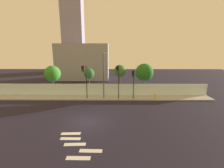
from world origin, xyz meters
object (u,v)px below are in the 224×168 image
object	(u,v)px
roadside_tree_midright	(120,71)
roadside_tree_rightmost	(144,72)
traffic_light_left	(85,75)
roadside_tree_leftmost	(53,74)
fire_hydrant	(155,96)
traffic_light_center	(118,75)
street_lamp_curbside	(104,71)
traffic_light_right	(133,78)
roadside_tree_midleft	(89,74)

from	to	relation	value
roadside_tree_midright	roadside_tree_rightmost	bearing A→B (deg)	0.00
traffic_light_left	roadside_tree_leftmost	bearing A→B (deg)	147.91
traffic_light_left	fire_hydrant	world-z (taller)	traffic_light_left
traffic_light_center	street_lamp_curbside	world-z (taller)	street_lamp_curbside
traffic_light_right	fire_hydrant	size ratio (longest dim) A/B	5.57
roadside_tree_rightmost	roadside_tree_leftmost	bearing A→B (deg)	-180.00
traffic_light_right	roadside_tree_leftmost	xyz separation A→B (m)	(-13.08, 3.69, 0.04)
roadside_tree_leftmost	roadside_tree_rightmost	distance (m)	15.33
fire_hydrant	roadside_tree_rightmost	distance (m)	4.47
roadside_tree_rightmost	traffic_light_right	bearing A→B (deg)	-121.41
fire_hydrant	roadside_tree_rightmost	size ratio (longest dim) A/B	0.15
fire_hydrant	roadside_tree_leftmost	world-z (taller)	roadside_tree_leftmost
traffic_light_left	traffic_light_center	distance (m)	4.82
fire_hydrant	roadside_tree_rightmost	world-z (taller)	roadside_tree_rightmost
traffic_light_right	roadside_tree_rightmost	xyz separation A→B (m)	(2.25, 3.69, 0.26)
traffic_light_center	roadside_tree_leftmost	size ratio (longest dim) A/B	1.07
traffic_light_center	fire_hydrant	bearing A→B (deg)	6.87
roadside_tree_leftmost	street_lamp_curbside	bearing A→B (deg)	-20.31
roadside_tree_leftmost	traffic_light_center	bearing A→B (deg)	-18.88
traffic_light_center	fire_hydrant	distance (m)	6.55
roadside_tree_leftmost	roadside_tree_midright	bearing A→B (deg)	0.00
traffic_light_center	traffic_light_right	world-z (taller)	traffic_light_center
roadside_tree_midleft	roadside_tree_rightmost	bearing A→B (deg)	0.00
roadside_tree_leftmost	roadside_tree_midright	size ratio (longest dim) A/B	0.97
roadside_tree_midright	street_lamp_curbside	bearing A→B (deg)	-127.64
traffic_light_left	roadside_tree_rightmost	distance (m)	10.03
traffic_light_left	street_lamp_curbside	size ratio (longest dim) A/B	0.72
roadside_tree_rightmost	fire_hydrant	bearing A→B (deg)	-68.78
street_lamp_curbside	roadside_tree_leftmost	bearing A→B (deg)	159.69
fire_hydrant	roadside_tree_leftmost	size ratio (longest dim) A/B	0.17
street_lamp_curbside	roadside_tree_leftmost	distance (m)	9.39
roadside_tree_leftmost	roadside_tree_midleft	bearing A→B (deg)	0.00
traffic_light_center	roadside_tree_midright	world-z (taller)	traffic_light_center
traffic_light_right	fire_hydrant	xyz separation A→B (m)	(3.43, 0.65, -2.80)
roadside_tree_midright	traffic_light_right	bearing A→B (deg)	-63.94
traffic_light_left	street_lamp_curbside	distance (m)	2.82
roadside_tree_leftmost	roadside_tree_rightmost	xyz separation A→B (m)	(15.33, 0.00, 0.22)
roadside_tree_midleft	roadside_tree_rightmost	world-z (taller)	roadside_tree_rightmost
traffic_light_center	street_lamp_curbside	bearing A→B (deg)	167.33
roadside_tree_midright	fire_hydrant	bearing A→B (deg)	-30.12
traffic_light_right	street_lamp_curbside	world-z (taller)	street_lamp_curbside
traffic_light_center	roadside_tree_midleft	xyz separation A→B (m)	(-4.75, 3.72, -0.47)
roadside_tree_leftmost	roadside_tree_midleft	xyz separation A→B (m)	(6.11, 0.00, -0.04)
street_lamp_curbside	roadside_tree_midright	size ratio (longest dim) A/B	1.45
traffic_light_right	roadside_tree_leftmost	world-z (taller)	roadside_tree_leftmost
fire_hydrant	roadside_tree_midleft	distance (m)	11.19
street_lamp_curbside	roadside_tree_rightmost	bearing A→B (deg)	26.33
roadside_tree_rightmost	roadside_tree_midleft	bearing A→B (deg)	-180.00
traffic_light_right	roadside_tree_midright	size ratio (longest dim) A/B	0.90
traffic_light_center	roadside_tree_midleft	world-z (taller)	traffic_light_center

